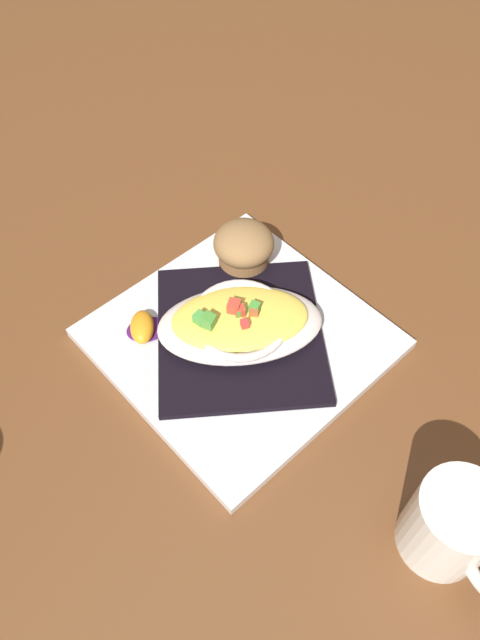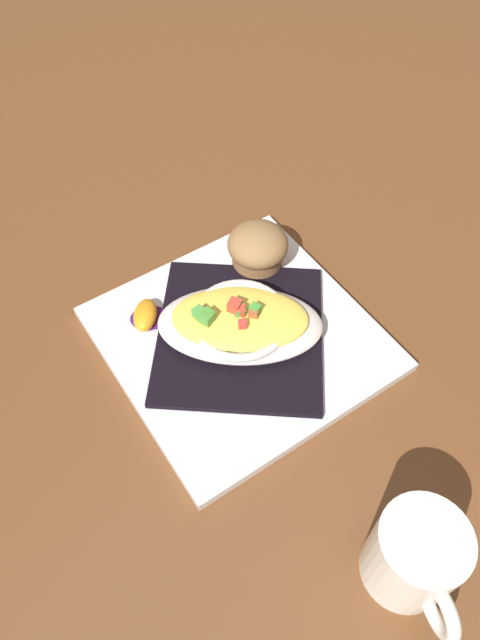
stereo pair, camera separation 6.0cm
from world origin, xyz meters
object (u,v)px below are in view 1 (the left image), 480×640
Objects in this scene: gratin_dish at (240,322)px; orange_garnish at (144,328)px; coffee_mug at (450,528)px; muffin at (244,247)px; square_plate at (240,338)px.

gratin_dish is 3.52× the size of orange_garnish.
gratin_dish is 0.11m from orange_garnish.
gratin_dish is 2.02× the size of coffee_mug.
muffin is 1.25× the size of orange_garnish.
coffee_mug is (-0.29, 0.08, 0.04)m from square_plate.
square_plate is 2.76× the size of coffee_mug.
gratin_dish is 0.30m from coffee_mug.
orange_garnish is 0.38m from coffee_mug.
square_plate is 3.86× the size of muffin.
muffin reaches higher than gratin_dish.
coffee_mug is (-0.35, 0.17, -0.00)m from muffin.
coffee_mug is (-0.38, 0.01, 0.02)m from orange_garnish.
square_plate is 4.81× the size of orange_garnish.
orange_garnish is at bearing 33.65° from square_plate.
muffin is (0.06, -0.09, 0.04)m from square_plate.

